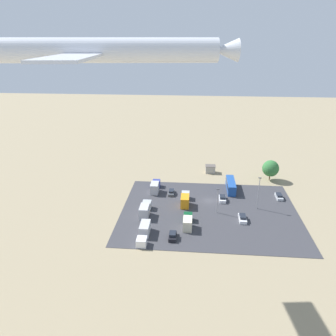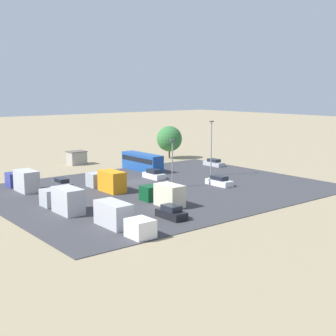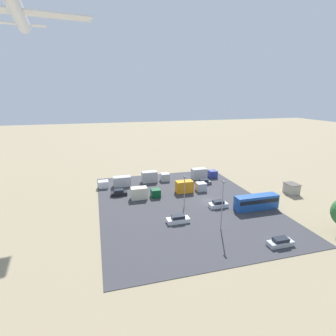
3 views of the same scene
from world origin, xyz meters
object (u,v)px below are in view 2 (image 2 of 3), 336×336
parked_car_4 (171,213)px  parked_truck_0 (121,218)px  parked_car_2 (214,163)px  parked_car_1 (62,184)px  bus (142,161)px  parked_truck_4 (63,200)px  parked_car_0 (154,175)px  shed_building (77,158)px  parked_truck_1 (23,181)px  parked_truck_2 (164,195)px  parked_truck_3 (107,181)px  parked_car_3 (219,181)px

parked_car_4 → parked_truck_0: (7.21, -0.09, 0.61)m
parked_car_2 → parked_car_1: bearing=-179.9°
bus → parked_truck_4: bus is taller
parked_car_0 → parked_truck_0: 30.11m
shed_building → parked_truck_0: parked_truck_0 is taller
parked_truck_1 → parked_truck_2: (-11.27, 20.86, -0.14)m
parked_car_0 → parked_truck_2: (10.21, 15.76, 0.67)m
bus → parked_truck_1: bearing=6.5°
bus → parked_car_2: 15.34m
parked_truck_1 → parked_truck_2: size_ratio=1.09×
shed_building → parked_truck_4: parked_truck_4 is taller
parked_car_0 → parked_truck_1: size_ratio=0.53×
parked_truck_4 → bus: bearing=35.6°
parked_truck_1 → parked_truck_3: (-10.11, 8.22, -0.04)m
parked_truck_0 → parked_car_3: bearing=-158.3°
parked_truck_0 → parked_car_1: bearing=-101.4°
parked_car_1 → parked_truck_3: size_ratio=0.51×
parked_car_2 → parked_truck_3: (29.11, 6.31, 0.85)m
parked_car_0 → parked_car_2: bearing=-169.8°
bus → parked_truck_3: 18.28m
bus → parked_car_4: size_ratio=2.50×
parked_car_3 → parked_car_4: bearing=-150.8°
parked_car_1 → parked_car_2: 33.72m
bus → parked_car_3: bearing=94.5°
parked_car_0 → parked_truck_4: 24.72m
bus → parked_truck_1: 24.83m
parked_car_4 → parked_truck_1: bearing=-73.9°
shed_building → parked_truck_1: bearing=43.6°
parked_truck_1 → parked_truck_4: bearing=-93.4°
parked_car_0 → parked_car_3: size_ratio=0.92×
shed_building → parked_car_1: bearing=56.4°
shed_building → parked_car_2: shed_building is taller
bus → parked_car_3: size_ratio=2.20×
parked_truck_3 → parked_truck_4: size_ratio=1.01×
parked_truck_0 → parked_truck_4: (1.44, -11.20, 0.20)m
shed_building → parked_truck_3: parked_truck_3 is taller
shed_building → parked_truck_2: parked_truck_2 is taller
parked_car_4 → parked_truck_1: 27.89m
parked_car_1 → parked_truck_1: size_ratio=0.53×
parked_truck_1 → parked_truck_4: parked_truck_1 is taller
parked_car_2 → parked_truck_3: size_ratio=0.55×
parked_car_2 → parked_truck_4: (40.13, 13.59, 0.89)m
parked_car_2 → parked_truck_3: parked_truck_3 is taller
parked_car_2 → parked_truck_0: parked_truck_0 is taller
parked_car_4 → shed_building: bearing=-103.7°
parked_truck_2 → parked_truck_4: parked_truck_4 is taller
parked_car_3 → parked_truck_0: 27.64m
shed_building → parked_truck_3: (8.42, 25.87, 0.12)m
parked_car_4 → parked_truck_3: bearing=-97.3°
parked_car_1 → parked_car_3: parked_car_3 is taller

